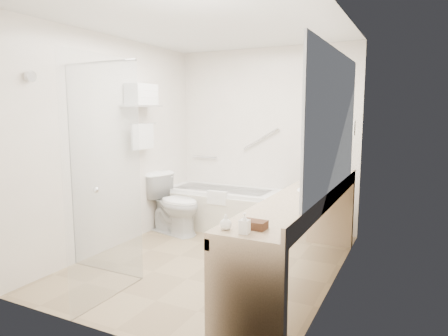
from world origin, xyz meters
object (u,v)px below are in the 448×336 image
at_px(bathtub, 222,208).
at_px(water_bottle_left, 316,172).
at_px(toilet, 174,204).
at_px(vanity_counter, 301,219).
at_px(amenity_basket, 254,225).

distance_m(bathtub, water_bottle_left, 1.63).
bearing_deg(bathtub, water_bottle_left, -17.36).
bearing_deg(toilet, vanity_counter, -100.13).
distance_m(toilet, amenity_basket, 2.81).
bearing_deg(vanity_counter, amenity_basket, -90.86).
relative_size(toilet, water_bottle_left, 3.89).
height_order(amenity_basket, water_bottle_left, water_bottle_left).
bearing_deg(vanity_counter, water_bottle_left, 96.29).
xyz_separation_m(bathtub, water_bottle_left, (1.42, -0.44, 0.67)).
xyz_separation_m(toilet, water_bottle_left, (1.87, 0.10, 0.55)).
relative_size(bathtub, amenity_basket, 9.70).
relative_size(toilet, amenity_basket, 4.93).
relative_size(amenity_basket, water_bottle_left, 0.79).
bearing_deg(amenity_basket, bathtub, 121.05).
distance_m(amenity_basket, water_bottle_left, 2.06).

